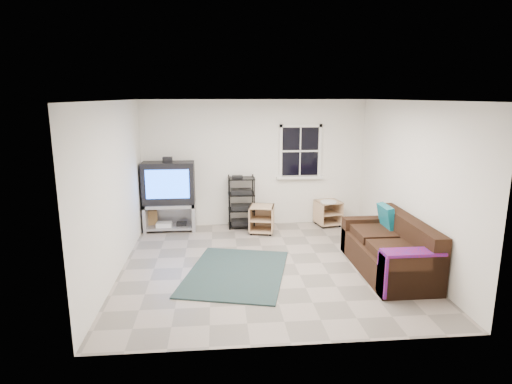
{
  "coord_description": "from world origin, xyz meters",
  "views": [
    {
      "loc": [
        -0.77,
        -6.44,
        2.66
      ],
      "look_at": [
        -0.14,
        0.4,
        1.12
      ],
      "focal_mm": 30.0,
      "sensor_mm": 36.0,
      "label": 1
    }
  ],
  "objects": [
    {
      "name": "tv_unit",
      "position": [
        -1.74,
        2.02,
        0.82
      ],
      "size": [
        1.02,
        0.51,
        1.5
      ],
      "color": "#96969D",
      "rests_on": "ground"
    },
    {
      "name": "paper_bag",
      "position": [
        -2.16,
        2.15,
        0.2
      ],
      "size": [
        0.31,
        0.24,
        0.39
      ],
      "primitive_type": "cube",
      "rotation": [
        0.0,
        0.0,
        0.25
      ],
      "color": "olive",
      "rests_on": "ground"
    },
    {
      "name": "side_table_left",
      "position": [
        0.1,
        1.71,
        0.29
      ],
      "size": [
        0.55,
        0.55,
        0.55
      ],
      "rotation": [
        0.0,
        0.0,
        -0.21
      ],
      "color": "tan",
      "rests_on": "ground"
    },
    {
      "name": "shag_rug",
      "position": [
        -0.51,
        -0.3,
        0.01
      ],
      "size": [
        1.86,
        2.25,
        0.02
      ],
      "primitive_type": "cube",
      "rotation": [
        0.0,
        0.0,
        -0.24
      ],
      "color": "#2F2015",
      "rests_on": "ground"
    },
    {
      "name": "av_rack",
      "position": [
        -0.29,
        2.08,
        0.47
      ],
      "size": [
        0.54,
        0.39,
        1.08
      ],
      "color": "black",
      "rests_on": "ground"
    },
    {
      "name": "sofa",
      "position": [
        1.87,
        -0.41,
        0.32
      ],
      "size": [
        0.89,
        2.0,
        0.92
      ],
      "color": "black",
      "rests_on": "ground"
    },
    {
      "name": "side_table_right",
      "position": [
        1.52,
        2.07,
        0.3
      ],
      "size": [
        0.56,
        0.56,
        0.55
      ],
      "rotation": [
        0.0,
        0.0,
        0.22
      ],
      "color": "tan",
      "rests_on": "ground"
    },
    {
      "name": "room",
      "position": [
        0.95,
        2.27,
        1.48
      ],
      "size": [
        4.6,
        4.62,
        4.6
      ],
      "color": "gray",
      "rests_on": "ground"
    }
  ]
}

